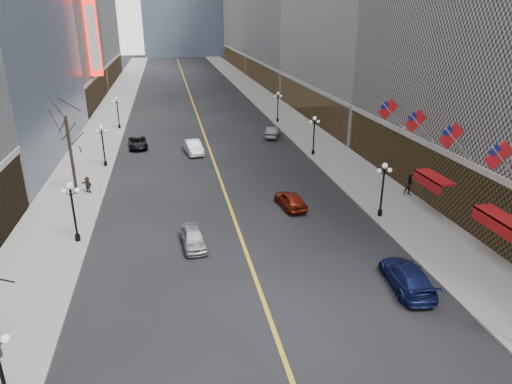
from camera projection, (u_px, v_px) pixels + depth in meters
name	position (u px, v px, depth m)	size (l,w,h in m)	color
sidewalk_east	(285.00, 116.00, 74.46)	(6.00, 230.00, 0.15)	gray
sidewalk_west	(107.00, 123.00, 69.51)	(6.00, 230.00, 0.15)	gray
lane_line	(195.00, 108.00, 81.16)	(0.25, 200.00, 0.02)	gold
streetlamp_east_1	(383.00, 184.00, 36.45)	(1.26, 0.44, 4.52)	black
streetlamp_east_2	(314.00, 131.00, 52.92)	(1.26, 0.44, 4.52)	black
streetlamp_east_3	(278.00, 104.00, 69.39)	(1.26, 0.44, 4.52)	black
streetlamp_west_1	(73.00, 206.00, 32.28)	(1.26, 0.44, 4.52)	black
streetlamp_west_2	(103.00, 141.00, 48.74)	(1.26, 0.44, 4.52)	black
streetlamp_west_3	(118.00, 109.00, 65.21)	(1.26, 0.44, 4.52)	black
flag_2	(501.00, 158.00, 28.16)	(2.87, 0.12, 2.87)	#B2B2B7
flag_3	(453.00, 138.00, 32.74)	(2.87, 0.12, 2.87)	#B2B2B7
flag_4	(417.00, 123.00, 37.31)	(2.87, 0.12, 2.87)	#B2B2B7
flag_5	(390.00, 111.00, 41.89)	(2.87, 0.12, 2.87)	#B2B2B7
awning_b	(499.00, 219.00, 29.83)	(1.40, 4.00, 0.93)	maroon
awning_c	(432.00, 179.00, 37.15)	(1.40, 4.00, 0.93)	maroon
theatre_marquee	(93.00, 38.00, 73.99)	(2.00, 0.55, 12.00)	red
tree_west_far	(67.00, 129.00, 39.91)	(3.60, 3.60, 7.92)	#2D231C
car_nb_near	(193.00, 237.00, 32.56)	(1.65, 4.11, 1.40)	#AAADB2
car_nb_mid	(193.00, 147.00, 54.47)	(1.68, 4.82, 1.59)	silver
car_nb_far	(138.00, 143.00, 56.71)	(2.18, 4.72, 1.31)	black
car_sb_near	(407.00, 276.00, 27.58)	(2.12, 5.23, 1.52)	#151D51
car_sb_mid	(290.00, 200.00, 39.12)	(1.71, 4.24, 1.44)	maroon
car_sb_far	(273.00, 132.00, 61.65)	(1.57, 4.51, 1.48)	#505658
ped_east_walk	(410.00, 185.00, 41.39)	(0.96, 0.53, 1.98)	black
ped_west_far	(87.00, 185.00, 42.05)	(1.43, 0.41, 1.54)	#32271C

